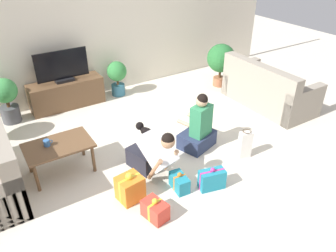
{
  "coord_description": "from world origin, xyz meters",
  "views": [
    {
      "loc": [
        -2.18,
        -3.39,
        2.89
      ],
      "look_at": [
        0.01,
        0.05,
        0.45
      ],
      "focal_mm": 35.0,
      "sensor_mm": 36.0,
      "label": 1
    }
  ],
  "objects": [
    {
      "name": "potted_plant_back_right",
      "position": [
        0.23,
        2.3,
        0.42
      ],
      "size": [
        0.39,
        0.39,
        0.7
      ],
      "color": "#336B84",
      "rests_on": "ground_plane"
    },
    {
      "name": "potted_plant_corner_right",
      "position": [
        2.27,
        1.56,
        0.58
      ],
      "size": [
        0.59,
        0.59,
        0.91
      ],
      "color": "#A36042",
      "rests_on": "ground_plane"
    },
    {
      "name": "gift_bag_a",
      "position": [
        0.89,
        -0.66,
        0.22
      ],
      "size": [
        0.21,
        0.15,
        0.45
      ],
      "rotation": [
        0.0,
        0.0,
        -0.25
      ],
      "color": "white",
      "rests_on": "ground_plane"
    },
    {
      "name": "gift_box_a",
      "position": [
        0.05,
        -0.94,
        0.13
      ],
      "size": [
        0.36,
        0.24,
        0.32
      ],
      "rotation": [
        0.0,
        0.0,
        -0.23
      ],
      "color": "teal",
      "rests_on": "ground_plane"
    },
    {
      "name": "gift_box_d",
      "position": [
        -0.93,
        -0.55,
        0.17
      ],
      "size": [
        0.33,
        0.3,
        0.4
      ],
      "rotation": [
        0.0,
        0.0,
        0.13
      ],
      "color": "orange",
      "rests_on": "ground_plane"
    },
    {
      "name": "mug",
      "position": [
        -1.61,
        0.48,
        0.5
      ],
      "size": [
        0.12,
        0.08,
        0.09
      ],
      "color": "#386BAD",
      "rests_on": "coffee_table"
    },
    {
      "name": "potted_plant_back_left",
      "position": [
        -1.82,
        2.3,
        0.46
      ],
      "size": [
        0.42,
        0.42,
        0.8
      ],
      "color": "#4C4C51",
      "rests_on": "ground_plane"
    },
    {
      "name": "sofa_right",
      "position": [
        2.42,
        0.36,
        0.31
      ],
      "size": [
        0.86,
        1.71,
        0.87
      ],
      "rotation": [
        0.0,
        0.0,
        1.57
      ],
      "color": "gray",
      "rests_on": "ground_plane"
    },
    {
      "name": "gift_box_c",
      "position": [
        -0.83,
        -0.99,
        0.11
      ],
      "size": [
        0.26,
        0.34,
        0.28
      ],
      "rotation": [
        0.0,
        0.0,
        0.21
      ],
      "color": "red",
      "rests_on": "ground_plane"
    },
    {
      "name": "coffee_table",
      "position": [
        -1.49,
        0.43,
        0.4
      ],
      "size": [
        0.88,
        0.57,
        0.45
      ],
      "color": "brown",
      "rests_on": "ground_plane"
    },
    {
      "name": "tv_console",
      "position": [
        -0.79,
        2.35,
        0.26
      ],
      "size": [
        1.35,
        0.43,
        0.51
      ],
      "color": "brown",
      "rests_on": "ground_plane"
    },
    {
      "name": "gift_box_b",
      "position": [
        -0.32,
        -0.73,
        0.11
      ],
      "size": [
        0.19,
        0.32,
        0.26
      ],
      "rotation": [
        0.0,
        0.0,
        -0.1
      ],
      "color": "teal",
      "rests_on": "ground_plane"
    },
    {
      "name": "wall_back",
      "position": [
        0.0,
        2.63,
        1.3
      ],
      "size": [
        8.4,
        0.06,
        2.6
      ],
      "color": "silver",
      "rests_on": "ground_plane"
    },
    {
      "name": "ground_plane",
      "position": [
        0.0,
        0.0,
        0.0
      ],
      "size": [
        16.0,
        16.0,
        0.0
      ],
      "primitive_type": "plane",
      "color": "beige"
    },
    {
      "name": "person_kneeling",
      "position": [
        -0.45,
        -0.27,
        0.33
      ],
      "size": [
        0.47,
        0.82,
        0.78
      ],
      "rotation": [
        0.0,
        0.0,
        0.22
      ],
      "color": "#23232D",
      "rests_on": "ground_plane"
    },
    {
      "name": "tv",
      "position": [
        -0.79,
        2.35,
        0.77
      ],
      "size": [
        0.95,
        0.2,
        0.58
      ],
      "color": "black",
      "rests_on": "tv_console"
    },
    {
      "name": "dog",
      "position": [
        -0.14,
        0.48,
        0.18
      ],
      "size": [
        0.2,
        0.52,
        0.28
      ],
      "rotation": [
        0.0,
        0.0,
        3.32
      ],
      "color": "black",
      "rests_on": "ground_plane"
    },
    {
      "name": "person_sitting",
      "position": [
        0.47,
        -0.08,
        0.32
      ],
      "size": [
        0.62,
        0.58,
        0.91
      ],
      "rotation": [
        0.0,
        0.0,
        3.45
      ],
      "color": "#283351",
      "rests_on": "ground_plane"
    }
  ]
}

